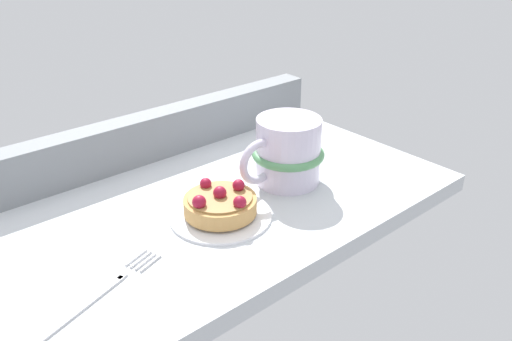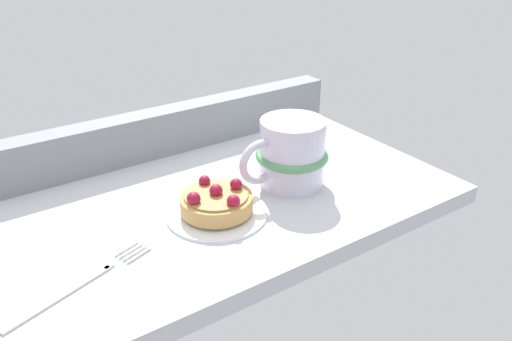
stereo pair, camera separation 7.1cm
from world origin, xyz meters
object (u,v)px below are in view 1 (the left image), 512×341
at_px(coffee_mug, 287,152).
at_px(dessert_fork, 98,294).
at_px(dessert_plate, 221,214).
at_px(raspberry_tart, 220,203).

bearing_deg(coffee_mug, dessert_fork, -170.10).
height_order(dessert_plate, coffee_mug, coffee_mug).
relative_size(coffee_mug, dessert_fork, 0.81).
bearing_deg(dessert_plate, coffee_mug, 6.56).
xyz_separation_m(dessert_plate, raspberry_tart, (-0.00, -0.00, 0.02)).
height_order(coffee_mug, dessert_fork, coffee_mug).
xyz_separation_m(coffee_mug, dessert_fork, (-0.33, -0.06, -0.05)).
bearing_deg(dessert_fork, coffee_mug, 9.90).
distance_m(dessert_plate, dessert_fork, 0.20).
relative_size(dessert_plate, raspberry_tart, 1.41).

